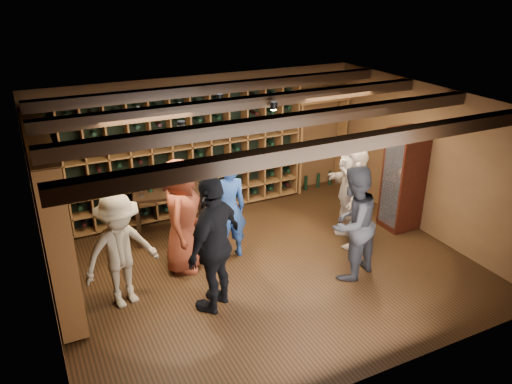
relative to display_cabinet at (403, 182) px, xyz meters
name	(u,v)px	position (x,y,z in m)	size (l,w,h in m)	color
ground	(266,268)	(-2.71, -0.20, -0.86)	(6.00, 6.00, 0.00)	black
room_shell	(266,111)	(-2.71, -0.15, 1.56)	(6.00, 6.00, 6.00)	brown
wine_rack_back	(181,156)	(-3.24, 2.13, 0.29)	(4.65, 0.30, 2.20)	brown
wine_rack_left	(51,214)	(-5.54, 0.62, 0.29)	(0.30, 2.65, 2.20)	brown
crate_shelf	(322,114)	(-0.31, 2.12, 0.71)	(1.20, 0.32, 2.07)	brown
display_cabinet	(403,182)	(0.00, 0.00, 0.00)	(0.55, 0.50, 1.75)	#34100A
man_blue_shirt	(228,209)	(-3.08, 0.38, -0.04)	(0.59, 0.39, 1.63)	navy
man_grey_suit	(352,223)	(-1.70, -0.90, 0.00)	(0.83, 0.65, 1.71)	black
guest_red_floral	(182,216)	(-3.82, 0.37, 0.02)	(0.85, 0.55, 1.74)	maroon
guest_woman_black	(214,244)	(-3.74, -0.73, 0.09)	(1.10, 0.46, 1.88)	black
guest_khaki	(120,251)	(-4.82, -0.14, -0.06)	(1.03, 0.59, 1.59)	#7D6E56
guest_beige	(351,195)	(-1.10, -0.04, -0.02)	(1.55, 0.49, 1.67)	gray
tasting_table	(169,197)	(-3.72, 1.35, -0.10)	(1.24, 0.81, 1.14)	black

